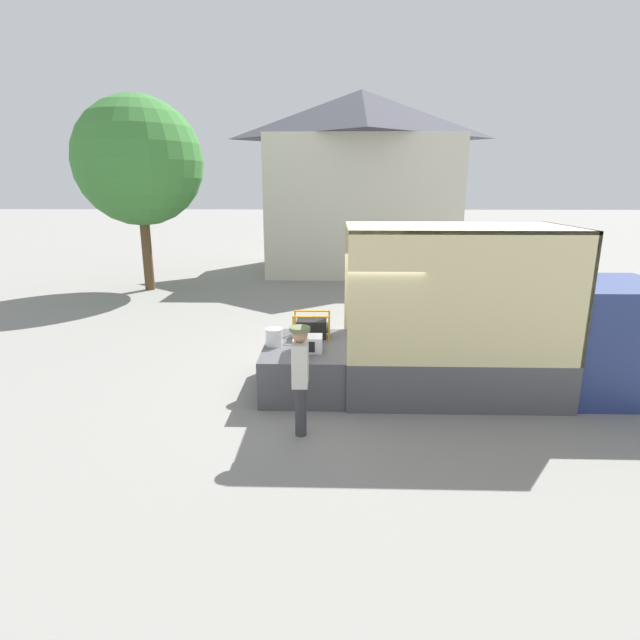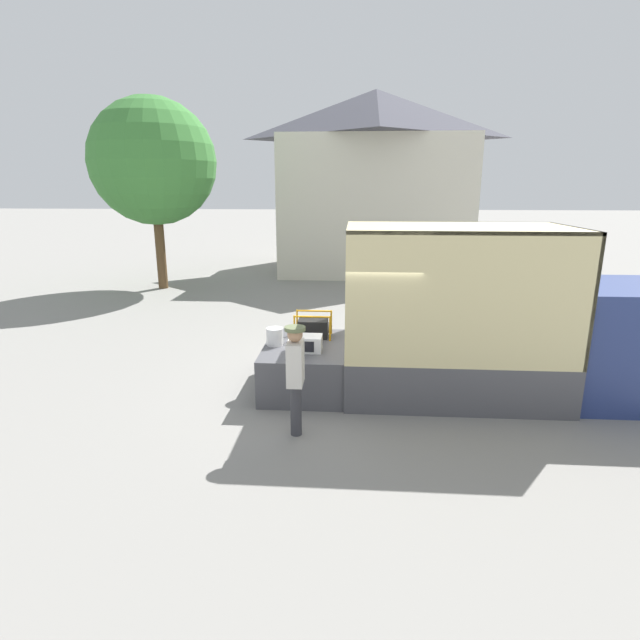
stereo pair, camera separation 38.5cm
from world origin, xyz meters
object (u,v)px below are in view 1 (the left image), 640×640
Objects in this scene: box_truck at (522,344)px; orange_bucket at (274,337)px; microwave at (310,344)px; worker_person at (300,370)px; street_tree at (139,162)px; portable_generator at (313,328)px.

box_truck is 17.38× the size of orange_bucket.
microwave is 1.58m from worker_person.
worker_person is at bearing -60.21° from street_tree.
portable_generator is (0.02, 0.89, 0.05)m from microwave.
microwave is 0.62× the size of portable_generator.
portable_generator is 0.92m from orange_bucket.
portable_generator is at bearing -53.53° from street_tree.
street_tree reaches higher than worker_person.
worker_person is at bearing -92.11° from portable_generator.
microwave is at bearing 87.45° from worker_person.
worker_person is (0.63, -1.89, 0.06)m from orange_bucket.
box_truck reaches higher than orange_bucket.
street_tree reaches higher than portable_generator.
portable_generator is 11.79m from street_tree.
microwave is at bearing -56.16° from street_tree.
worker_person is 0.26× the size of street_tree.
microwave is 0.89m from portable_generator.
orange_bucket is 1.99m from worker_person.
orange_bucket is 0.19× the size of worker_person.
box_truck is at bearing -7.33° from portable_generator.
microwave is at bearing -91.34° from portable_generator.
orange_bucket reaches higher than microwave.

